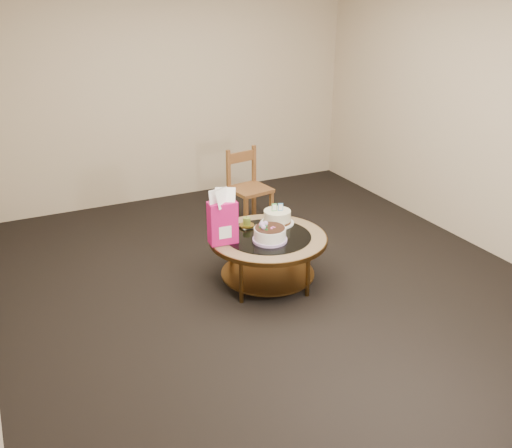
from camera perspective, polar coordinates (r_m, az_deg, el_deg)
name	(u,v)px	position (r m, az deg, el deg)	size (l,w,h in m)	color
ground	(268,283)	(5.09, 1.17, -5.88)	(5.00, 5.00, 0.00)	black
room_walls	(269,110)	(4.54, 1.33, 11.37)	(4.52, 5.02, 2.61)	#C1AD92
coffee_table	(268,244)	(4.92, 1.20, -2.03)	(1.02, 1.02, 0.46)	brown
decorated_cake	(270,235)	(4.76, 1.37, -1.10)	(0.29, 0.29, 0.17)	#B18FCA
cream_cake	(277,217)	(5.11, 2.14, 0.68)	(0.30, 0.30, 0.19)	white
gift_bag	(223,217)	(4.68, -3.37, 0.72)	(0.24, 0.18, 0.47)	#C01265
pillar_candle	(247,224)	(5.04, -0.93, 0.03)	(0.13, 0.13, 0.10)	tan
dining_chair	(248,188)	(6.12, -0.79, 3.66)	(0.44, 0.44, 0.83)	brown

